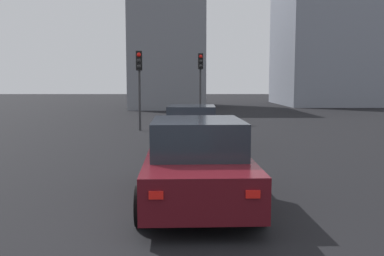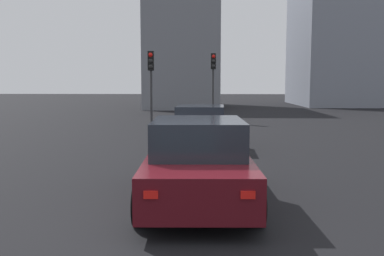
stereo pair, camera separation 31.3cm
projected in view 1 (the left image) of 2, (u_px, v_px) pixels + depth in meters
name	position (u px, v px, depth m)	size (l,w,h in m)	color
ground_plane	(189.00, 233.00, 6.56)	(160.00, 160.00, 0.20)	black
car_white_lead	(192.00, 127.00, 14.49)	(4.27, 2.09, 1.47)	silver
car_maroon_second	(197.00, 162.00, 7.89)	(4.59, 2.18, 1.58)	#510F16
traffic_light_near_left	(200.00, 73.00, 24.09)	(0.32, 0.30, 3.93)	#2D2D30
traffic_light_near_right	(139.00, 73.00, 19.54)	(0.32, 0.29, 3.72)	#2D2D30
building_facade_left	(326.00, 43.00, 43.49)	(12.37, 9.38, 12.85)	gray
building_facade_center	(170.00, 49.00, 39.18)	(11.14, 6.47, 10.85)	slate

